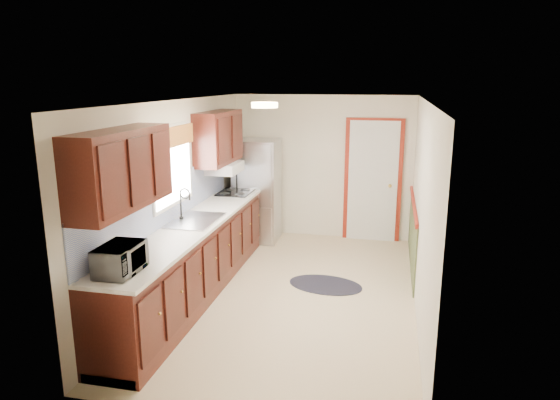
% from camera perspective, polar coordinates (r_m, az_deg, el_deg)
% --- Properties ---
extents(room_shell, '(3.20, 5.20, 2.52)m').
position_cam_1_polar(room_shell, '(6.04, 1.54, -0.20)').
color(room_shell, beige).
rests_on(room_shell, ground).
extents(kitchen_run, '(0.63, 4.00, 2.20)m').
position_cam_1_polar(kitchen_run, '(6.23, -10.26, -3.71)').
color(kitchen_run, '#37110C').
rests_on(kitchen_run, ground).
extents(back_wall_trim, '(1.12, 2.30, 2.08)m').
position_cam_1_polar(back_wall_trim, '(8.16, 11.45, 0.93)').
color(back_wall_trim, maroon).
rests_on(back_wall_trim, ground).
extents(ceiling_fixture, '(0.30, 0.30, 0.06)m').
position_cam_1_polar(ceiling_fixture, '(5.74, -1.77, 10.79)').
color(ceiling_fixture, '#FFD88C').
rests_on(ceiling_fixture, room_shell).
extents(microwave, '(0.28, 0.48, 0.32)m').
position_cam_1_polar(microwave, '(4.72, -17.84, -6.12)').
color(microwave, white).
rests_on(microwave, kitchen_run).
extents(refrigerator, '(0.72, 0.72, 1.69)m').
position_cam_1_polar(refrigerator, '(8.29, -2.63, 1.09)').
color(refrigerator, '#B7B7BC').
rests_on(refrigerator, ground).
extents(rug, '(1.06, 0.77, 0.01)m').
position_cam_1_polar(rug, '(6.70, 5.21, -9.62)').
color(rug, black).
rests_on(rug, ground).
extents(cooktop, '(0.49, 0.58, 0.02)m').
position_cam_1_polar(cooktop, '(7.71, -5.13, 0.89)').
color(cooktop, black).
rests_on(cooktop, kitchen_run).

